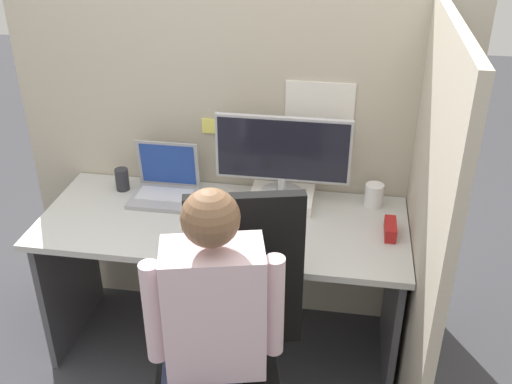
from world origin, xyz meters
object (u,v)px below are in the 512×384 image
Objects in this scene: stapler at (390,229)px; office_chair at (231,344)px; pen_cup at (122,179)px; paper_box at (282,198)px; laptop at (165,187)px; person at (208,337)px; coffee_mug at (374,195)px; monitor at (283,153)px; carrot_toy at (239,246)px.

stapler is 0.84m from office_chair.
pen_cup is (-1.27, 0.21, 0.03)m from stapler.
paper_box is 0.55m from laptop.
paper_box is at bearing -0.70° from pen_cup.
person is at bearing -130.91° from stapler.
coffee_mug is at bearing 57.13° from office_chair.
pen_cup is at bearing 179.30° from paper_box.
pen_cup is at bearing 124.51° from person.
monitor is 0.80m from pen_cup.
paper_box is at bearing 2.61° from laptop.
monitor is at bearing -174.32° from coffee_mug.
monitor reaches higher than coffee_mug.
person reaches higher than monitor.
paper_box is 2.67× the size of pen_cup.
office_chair is at bearing -85.09° from carrot_toy.
person is at bearing -120.01° from coffee_mug.
laptop is at bearing -177.39° from paper_box.
laptop is 0.98m from coffee_mug.
laptop is 2.74× the size of pen_cup.
monitor is 0.47m from coffee_mug.
laptop reaches higher than stapler.
laptop reaches higher than paper_box.
carrot_toy is 0.78m from pen_cup.
laptop is at bearing -8.79° from pen_cup.
laptop is 0.99m from person.
pen_cup is at bearing 170.67° from stapler.
laptop is at bearing 122.05° from office_chair.
person reaches higher than office_chair.
laptop is 0.27× the size of office_chair.
stapler is at bearing 43.56° from office_chair.
carrot_toy is 0.51m from person.
monitor is 0.50m from carrot_toy.
paper_box is 0.44m from carrot_toy.
pen_cup is at bearing 146.72° from carrot_toy.
pen_cup reaches higher than stapler.
carrot_toy is (0.43, -0.39, -0.03)m from laptop.
stapler is 1.13× the size of carrot_toy.
coffee_mug is (-0.07, 0.24, 0.03)m from stapler.
person is (-0.04, -0.17, 0.18)m from office_chair.
stapler is 1.29× the size of pen_cup.
carrot_toy is 1.14× the size of pen_cup.
stapler is 1.30× the size of coffee_mug.
carrot_toy is at bearing -106.40° from monitor.
carrot_toy is at bearing 88.61° from person.
monitor reaches higher than office_chair.
person is at bearing -91.39° from carrot_toy.
paper_box reaches higher than carrot_toy.
office_chair is 1.06m from pen_cup.
carrot_toy is (-0.62, -0.22, -0.00)m from stapler.
stapler is 0.11× the size of person.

